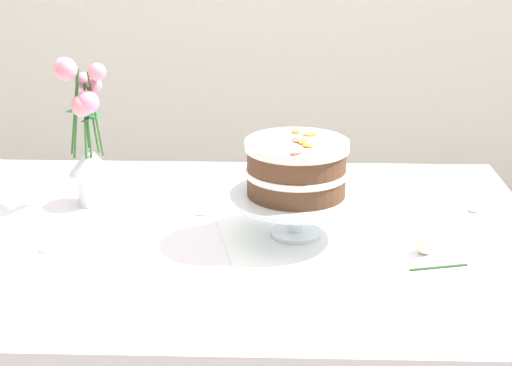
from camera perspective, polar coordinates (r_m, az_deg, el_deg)
dining_table at (r=1.73m, az=-1.95°, el=-6.66°), size 1.40×1.00×0.74m
linen_napkin at (r=1.69m, az=2.95°, el=-3.95°), size 0.38×0.38×0.00m
cake_stand at (r=1.66m, az=3.00°, el=-1.37°), size 0.29×0.29×0.10m
layer_cake at (r=1.63m, az=3.05°, el=1.17°), size 0.22×0.22×0.13m
flower_vase at (r=1.86m, az=-12.53°, el=3.42°), size 0.13×0.11×0.36m
fallen_rose at (r=1.63m, az=12.52°, el=-4.55°), size 0.12×0.11×0.04m
loose_petal_0 at (r=1.69m, az=-15.46°, el=-4.71°), size 0.03×0.05×0.00m
loose_petal_1 at (r=1.90m, az=15.94°, el=-1.94°), size 0.04×0.04×0.01m
loose_petal_2 at (r=1.81m, az=-4.06°, el=-2.30°), size 0.03×0.02×0.00m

